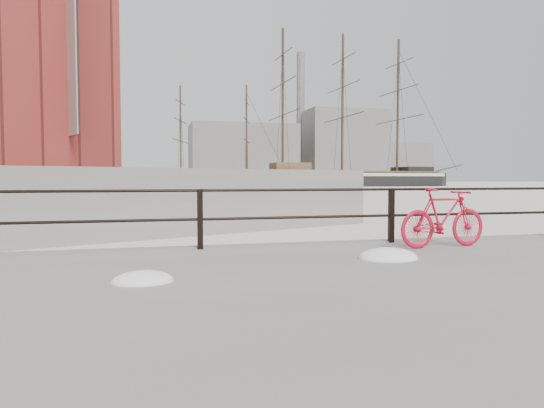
{
  "coord_description": "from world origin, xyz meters",
  "views": [
    {
      "loc": [
        -7.79,
        -8.23,
        1.53
      ],
      "look_at": [
        -5.35,
        1.5,
        1.0
      ],
      "focal_mm": 32.0,
      "sensor_mm": 36.0,
      "label": 1
    }
  ],
  "objects": [
    {
      "name": "industrial_west",
      "position": [
        20.0,
        140.0,
        9.0
      ],
      "size": [
        32.0,
        18.0,
        18.0
      ],
      "primitive_type": "cube",
      "color": "gray",
      "rests_on": "ground"
    },
    {
      "name": "schooner_left",
      "position": [
        -28.01,
        75.04,
        0.0
      ],
      "size": [
        23.1,
        12.65,
        16.97
      ],
      "primitive_type": null,
      "rotation": [
        0.0,
        0.0,
        -0.12
      ],
      "color": "silver",
      "rests_on": "ground"
    },
    {
      "name": "schooner_mid",
      "position": [
        3.94,
        84.02,
        0.0
      ],
      "size": [
        29.94,
        19.33,
        20.05
      ],
      "primitive_type": null,
      "rotation": [
        0.0,
        0.0,
        -0.3
      ],
      "color": "beige",
      "rests_on": "ground"
    },
    {
      "name": "industrial_east",
      "position": [
        78.0,
        150.0,
        7.0
      ],
      "size": [
        20.0,
        16.0,
        14.0
      ],
      "primitive_type": "cube",
      "color": "gray",
      "rests_on": "ground"
    },
    {
      "name": "ground",
      "position": [
        0.0,
        0.0,
        0.0
      ],
      "size": [
        400.0,
        400.0,
        0.0
      ],
      "primitive_type": "plane",
      "color": "white",
      "rests_on": "ground"
    },
    {
      "name": "smokestack",
      "position": [
        42.0,
        150.0,
        22.0
      ],
      "size": [
        2.8,
        2.8,
        44.0
      ],
      "primitive_type": "cylinder",
      "color": "gray",
      "rests_on": "ground"
    },
    {
      "name": "industrial_mid",
      "position": [
        55.0,
        145.0,
        12.0
      ],
      "size": [
        26.0,
        20.0,
        24.0
      ],
      "primitive_type": "cube",
      "color": "gray",
      "rests_on": "ground"
    },
    {
      "name": "bicycle",
      "position": [
        -2.95,
        -0.96,
        0.86
      ],
      "size": [
        1.7,
        0.4,
        1.02
      ],
      "primitive_type": "imported",
      "rotation": [
        0.0,
        0.0,
        0.09
      ],
      "color": "red",
      "rests_on": "promenade"
    },
    {
      "name": "barque_black",
      "position": [
        28.84,
        81.0,
        0.0
      ],
      "size": [
        55.01,
        20.53,
        31.05
      ],
      "primitive_type": null,
      "rotation": [
        0.0,
        0.0,
        0.05
      ],
      "color": "black",
      "rests_on": "ground"
    }
  ]
}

